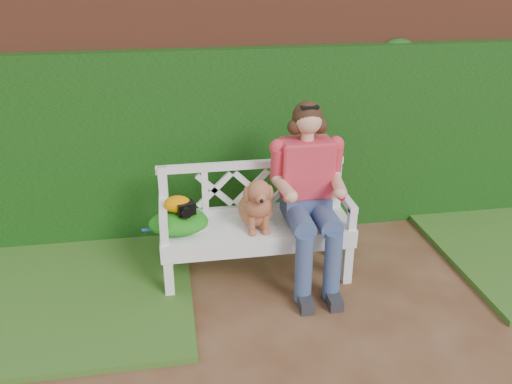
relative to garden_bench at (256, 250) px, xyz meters
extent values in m
plane|color=#4A2916|center=(0.56, -0.86, -0.24)|extent=(60.00, 60.00, 0.00)
cube|color=brown|center=(0.56, 1.04, 0.86)|extent=(10.00, 0.30, 2.20)
cube|color=#1E6115|center=(0.56, 0.82, 0.61)|extent=(10.00, 0.18, 1.70)
cube|color=#255216|center=(-1.84, 0.04, -0.21)|extent=(2.60, 2.00, 0.05)
cube|color=black|center=(-0.54, -0.05, 0.44)|extent=(0.16, 0.13, 0.09)
ellipsoid|color=orange|center=(-0.60, -0.01, 0.46)|extent=(0.24, 0.21, 0.13)
camera|label=1|loc=(-0.62, -3.72, 2.21)|focal=38.00mm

